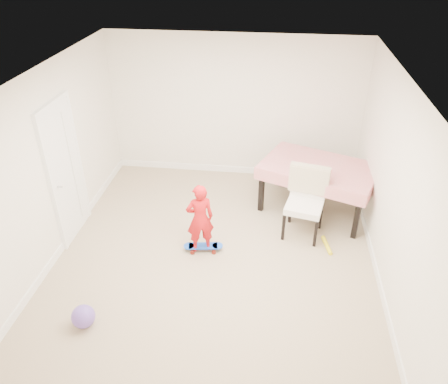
# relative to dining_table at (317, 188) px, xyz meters

# --- Properties ---
(ground) EXTENTS (5.00, 5.00, 0.00)m
(ground) POSITION_rel_dining_table_xyz_m (-1.48, -1.38, -0.42)
(ground) COLOR tan
(ground) RESTS_ON ground
(ceiling) EXTENTS (4.50, 5.00, 0.04)m
(ceiling) POSITION_rel_dining_table_xyz_m (-1.48, -1.38, 2.16)
(ceiling) COLOR silver
(ceiling) RESTS_ON wall_back
(wall_back) EXTENTS (4.50, 0.04, 2.60)m
(wall_back) POSITION_rel_dining_table_xyz_m (-1.48, 1.10, 0.88)
(wall_back) COLOR white
(wall_back) RESTS_ON ground
(wall_front) EXTENTS (4.50, 0.04, 2.60)m
(wall_front) POSITION_rel_dining_table_xyz_m (-1.48, -3.86, 0.88)
(wall_front) COLOR white
(wall_front) RESTS_ON ground
(wall_left) EXTENTS (0.04, 5.00, 2.60)m
(wall_left) POSITION_rel_dining_table_xyz_m (-3.71, -1.38, 0.88)
(wall_left) COLOR white
(wall_left) RESTS_ON ground
(wall_right) EXTENTS (0.04, 5.00, 2.60)m
(wall_right) POSITION_rel_dining_table_xyz_m (0.75, -1.38, 0.88)
(wall_right) COLOR white
(wall_right) RESTS_ON ground
(door) EXTENTS (0.11, 0.94, 2.11)m
(door) POSITION_rel_dining_table_xyz_m (-3.70, -1.08, 0.61)
(door) COLOR white
(door) RESTS_ON ground
(baseboard_back) EXTENTS (4.50, 0.02, 0.12)m
(baseboard_back) POSITION_rel_dining_table_xyz_m (-1.48, 1.11, -0.36)
(baseboard_back) COLOR white
(baseboard_back) RESTS_ON ground
(baseboard_left) EXTENTS (0.02, 5.00, 0.12)m
(baseboard_left) POSITION_rel_dining_table_xyz_m (-3.72, -1.38, -0.36)
(baseboard_left) COLOR white
(baseboard_left) RESTS_ON ground
(baseboard_right) EXTENTS (0.02, 5.00, 0.12)m
(baseboard_right) POSITION_rel_dining_table_xyz_m (0.76, -1.38, -0.36)
(baseboard_right) COLOR white
(baseboard_right) RESTS_ON ground
(dining_table) EXTENTS (2.04, 1.68, 0.83)m
(dining_table) POSITION_rel_dining_table_xyz_m (0.00, 0.00, 0.00)
(dining_table) COLOR red
(dining_table) RESTS_ON ground
(dining_chair) EXTENTS (0.71, 0.77, 1.08)m
(dining_chair) POSITION_rel_dining_table_xyz_m (-0.23, -0.71, 0.12)
(dining_chair) COLOR silver
(dining_chair) RESTS_ON ground
(skateboard) EXTENTS (0.60, 0.29, 0.09)m
(skateboard) POSITION_rel_dining_table_xyz_m (-1.67, -1.31, -0.37)
(skateboard) COLOR blue
(skateboard) RESTS_ON ground
(child) EXTENTS (0.46, 0.38, 1.08)m
(child) POSITION_rel_dining_table_xyz_m (-1.70, -1.32, 0.13)
(child) COLOR red
(child) RESTS_ON ground
(balloon) EXTENTS (0.28, 0.28, 0.28)m
(balloon) POSITION_rel_dining_table_xyz_m (-2.85, -2.87, -0.28)
(balloon) COLOR #6C4DB9
(balloon) RESTS_ON ground
(foam_toy) EXTENTS (0.14, 0.40, 0.06)m
(foam_toy) POSITION_rel_dining_table_xyz_m (0.14, -1.00, -0.39)
(foam_toy) COLOR yellow
(foam_toy) RESTS_ON ground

